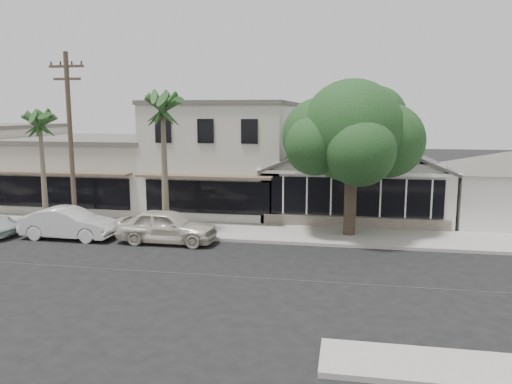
% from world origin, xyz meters
% --- Properties ---
extents(ground, '(140.00, 140.00, 0.00)m').
position_xyz_m(ground, '(0.00, 0.00, 0.00)').
color(ground, black).
rests_on(ground, ground).
extents(sidewalk_north, '(90.00, 3.50, 0.15)m').
position_xyz_m(sidewalk_north, '(-8.00, 6.75, 0.07)').
color(sidewalk_north, '#9E9991').
rests_on(sidewalk_north, ground).
extents(corner_shop, '(10.40, 8.60, 5.10)m').
position_xyz_m(corner_shop, '(5.00, 12.47, 2.62)').
color(corner_shop, silver).
rests_on(corner_shop, ground).
extents(side_cottage, '(6.00, 6.00, 3.00)m').
position_xyz_m(side_cottage, '(13.20, 11.50, 1.50)').
color(side_cottage, silver).
rests_on(side_cottage, ground).
extents(row_building_near, '(8.00, 10.00, 6.50)m').
position_xyz_m(row_building_near, '(-3.00, 13.50, 3.25)').
color(row_building_near, beige).
rests_on(row_building_near, ground).
extents(row_building_midnear, '(10.00, 10.00, 4.20)m').
position_xyz_m(row_building_midnear, '(-12.00, 13.50, 2.10)').
color(row_building_midnear, '#B5B1A2').
rests_on(row_building_midnear, ground).
extents(utility_pole, '(1.80, 0.24, 9.00)m').
position_xyz_m(utility_pole, '(-9.00, 5.20, 4.79)').
color(utility_pole, brown).
rests_on(utility_pole, ground).
extents(car_0, '(4.72, 1.91, 1.60)m').
position_xyz_m(car_0, '(-3.73, 4.24, 0.80)').
color(car_0, beige).
rests_on(car_0, ground).
extents(car_1, '(4.63, 1.66, 1.52)m').
position_xyz_m(car_1, '(-8.73, 4.13, 0.76)').
color(car_1, silver).
rests_on(car_1, ground).
extents(shade_tree, '(6.93, 6.26, 7.69)m').
position_xyz_m(shade_tree, '(4.66, 7.10, 5.06)').
color(shade_tree, '#4E3E2F').
rests_on(shade_tree, ground).
extents(palm_east, '(3.34, 3.34, 7.49)m').
position_xyz_m(palm_east, '(-4.33, 5.70, 6.36)').
color(palm_east, '#726651').
rests_on(palm_east, ground).
extents(palm_mid, '(2.30, 2.30, 6.55)m').
position_xyz_m(palm_mid, '(-11.00, 5.76, 5.58)').
color(palm_mid, '#726651').
rests_on(palm_mid, ground).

